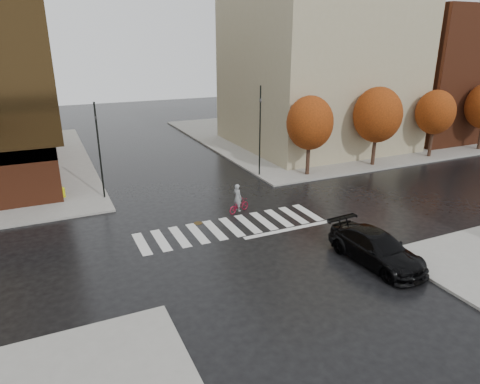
% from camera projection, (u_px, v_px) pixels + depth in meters
% --- Properties ---
extents(ground, '(120.00, 120.00, 0.00)m').
position_uv_depth(ground, '(235.00, 230.00, 25.68)').
color(ground, black).
rests_on(ground, ground).
extents(sidewalk_ne, '(30.00, 30.00, 0.15)m').
position_uv_depth(sidewalk_ne, '(321.00, 133.00, 51.93)').
color(sidewalk_ne, gray).
rests_on(sidewalk_ne, ground).
extents(crosswalk, '(12.00, 3.00, 0.01)m').
position_uv_depth(crosswalk, '(232.00, 227.00, 26.11)').
color(crosswalk, silver).
rests_on(crosswalk, ground).
extents(building_ne_tan, '(16.00, 16.00, 18.00)m').
position_uv_depth(building_ne_tan, '(317.00, 57.00, 43.89)').
color(building_ne_tan, tan).
rests_on(building_ne_tan, sidewalk_ne).
extents(building_ne_brick, '(14.00, 14.00, 14.00)m').
position_uv_depth(building_ne_brick, '(435.00, 73.00, 50.05)').
color(building_ne_brick, '#602B17').
rests_on(building_ne_brick, sidewalk_ne).
extents(tree_ne_a, '(3.80, 3.80, 6.50)m').
position_uv_depth(tree_ne_a, '(310.00, 123.00, 34.48)').
color(tree_ne_a, black).
rests_on(tree_ne_a, sidewalk_ne).
extents(tree_ne_b, '(4.20, 4.20, 6.89)m').
position_uv_depth(tree_ne_b, '(378.00, 115.00, 37.20)').
color(tree_ne_b, black).
rests_on(tree_ne_b, sidewalk_ne).
extents(tree_ne_c, '(3.60, 3.60, 6.31)m').
position_uv_depth(tree_ne_c, '(435.00, 112.00, 40.06)').
color(tree_ne_c, black).
rests_on(tree_ne_c, sidewalk_ne).
extents(sedan, '(2.69, 5.75, 1.62)m').
position_uv_depth(sedan, '(376.00, 248.00, 21.69)').
color(sedan, black).
rests_on(sedan, ground).
extents(cyclist, '(1.83, 1.19, 1.96)m').
position_uv_depth(cyclist, '(238.00, 203.00, 28.14)').
color(cyclist, maroon).
rests_on(cyclist, ground).
extents(traffic_light_nw, '(0.17, 0.14, 6.75)m').
position_uv_depth(traffic_light_nw, '(99.00, 145.00, 29.37)').
color(traffic_light_nw, black).
rests_on(traffic_light_nw, sidewalk_nw).
extents(traffic_light_ne, '(0.16, 0.19, 7.28)m').
position_uv_depth(traffic_light_ne, '(260.00, 125.00, 34.43)').
color(traffic_light_ne, black).
rests_on(traffic_light_ne, sidewalk_ne).
extents(fire_hydrant, '(0.27, 0.27, 0.77)m').
position_uv_depth(fire_hydrant, '(63.00, 192.00, 30.49)').
color(fire_hydrant, '#DBE10D').
rests_on(fire_hydrant, sidewalk_nw).
extents(manhole, '(0.68, 0.68, 0.01)m').
position_uv_depth(manhole, '(198.00, 223.00, 26.63)').
color(manhole, '#4D3A1B').
rests_on(manhole, ground).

